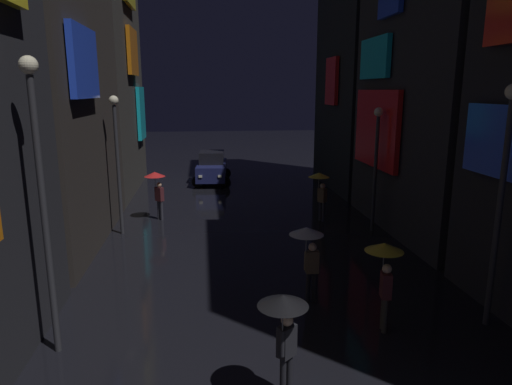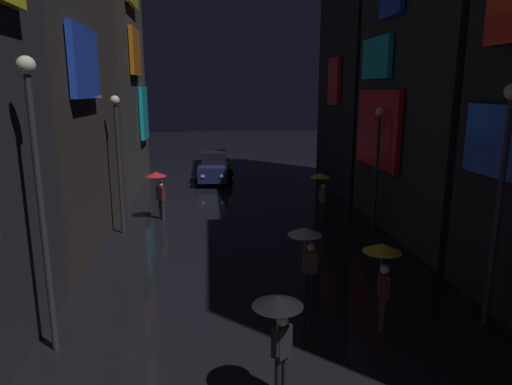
# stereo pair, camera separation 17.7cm
# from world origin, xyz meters

# --- Properties ---
(building_left_far) EXTENTS (4.25, 8.87, 17.90)m
(building_left_far) POSITION_xyz_m (-7.48, 22.44, 8.95)
(building_left_far) COLOR #33302D
(building_left_far) RESTS_ON ground
(building_right_mid) EXTENTS (4.25, 8.52, 15.29)m
(building_right_mid) POSITION_xyz_m (7.48, 13.26, 7.64)
(building_right_mid) COLOR #232328
(building_right_mid) RESTS_ON ground
(building_right_far) EXTENTS (4.25, 7.37, 19.04)m
(building_right_far) POSITION_xyz_m (7.49, 21.68, 9.52)
(building_right_far) COLOR black
(building_right_far) RESTS_ON ground
(pedestrian_far_right_black) EXTENTS (0.90, 0.90, 2.12)m
(pedestrian_far_right_black) POSITION_xyz_m (-0.40, 3.47, 1.67)
(pedestrian_far_right_black) COLOR black
(pedestrian_far_right_black) RESTS_ON ground
(pedestrian_near_crossing_yellow) EXTENTS (0.90, 0.90, 2.12)m
(pedestrian_near_crossing_yellow) POSITION_xyz_m (3.22, 14.97, 1.67)
(pedestrian_near_crossing_yellow) COLOR #2D2D38
(pedestrian_near_crossing_yellow) RESTS_ON ground
(pedestrian_foreground_right_yellow) EXTENTS (0.90, 0.90, 2.12)m
(pedestrian_foreground_right_yellow) POSITION_xyz_m (2.38, 5.79, 1.67)
(pedestrian_foreground_right_yellow) COLOR #38332D
(pedestrian_foreground_right_yellow) RESTS_ON ground
(pedestrian_foreground_left_clear) EXTENTS (0.90, 0.90, 2.12)m
(pedestrian_foreground_left_clear) POSITION_xyz_m (0.92, 7.29, 1.67)
(pedestrian_foreground_left_clear) COLOR black
(pedestrian_foreground_left_clear) RESTS_ON ground
(pedestrian_midstreet_centre_red) EXTENTS (0.90, 0.90, 2.12)m
(pedestrian_midstreet_centre_red) POSITION_xyz_m (-3.78, 15.98, 1.67)
(pedestrian_midstreet_centre_red) COLOR #2D2D38
(pedestrian_midstreet_centre_red) RESTS_ON ground
(car_distant) EXTENTS (2.47, 4.25, 1.92)m
(car_distant) POSITION_xyz_m (-1.21, 23.97, 0.93)
(car_distant) COLOR navy
(car_distant) RESTS_ON ground
(streetlamp_right_near) EXTENTS (0.36, 0.36, 5.71)m
(streetlamp_right_near) POSITION_xyz_m (5.00, 5.68, 3.56)
(streetlamp_right_near) COLOR #2D2D33
(streetlamp_right_near) RESTS_ON ground
(streetlamp_right_far) EXTENTS (0.36, 0.36, 4.93)m
(streetlamp_right_far) POSITION_xyz_m (5.00, 13.32, 3.13)
(streetlamp_right_far) COLOR #2D2D33
(streetlamp_right_far) RESTS_ON ground
(streetlamp_left_far) EXTENTS (0.36, 0.36, 5.37)m
(streetlamp_left_far) POSITION_xyz_m (-5.00, 14.06, 3.37)
(streetlamp_left_far) COLOR #2D2D33
(streetlamp_left_far) RESTS_ON ground
(streetlamp_left_near) EXTENTS (0.36, 0.36, 6.21)m
(streetlamp_left_near) POSITION_xyz_m (-5.00, 5.68, 3.82)
(streetlamp_left_near) COLOR #2D2D33
(streetlamp_left_near) RESTS_ON ground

